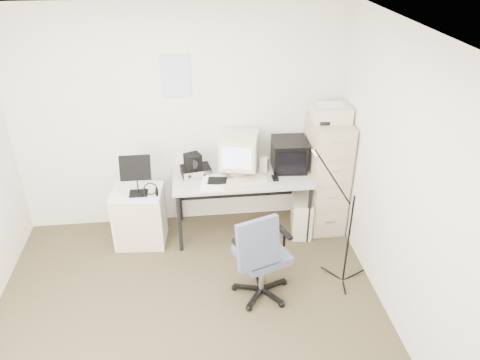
{
  "coord_description": "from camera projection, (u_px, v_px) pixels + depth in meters",
  "views": [
    {
      "loc": [
        0.09,
        -2.97,
        3.17
      ],
      "look_at": [
        0.55,
        0.95,
        0.95
      ],
      "focal_mm": 35.0,
      "sensor_mm": 36.0,
      "label": 1
    }
  ],
  "objects": [
    {
      "name": "filing_cabinet",
      "position": [
        326.0,
        175.0,
        5.24
      ],
      "size": [
        0.4,
        0.6,
        1.3
      ],
      "primitive_type": "cube",
      "color": "#C5B68E",
      "rests_on": "floor"
    },
    {
      "name": "crt_monitor",
      "position": [
        239.0,
        154.0,
        5.05
      ],
      "size": [
        0.47,
        0.49,
        0.43
      ],
      "primitive_type": "cube",
      "rotation": [
        0.0,
        0.0,
        -0.23
      ],
      "color": "#C4B492",
      "rests_on": "desk"
    },
    {
      "name": "office_chair",
      "position": [
        262.0,
        253.0,
        4.29
      ],
      "size": [
        0.72,
        0.72,
        0.97
      ],
      "primitive_type": "cube",
      "rotation": [
        0.0,
        0.0,
        0.35
      ],
      "color": "#535B66",
      "rests_on": "floor"
    },
    {
      "name": "radio_receiver",
      "position": [
        196.0,
        171.0,
        5.07
      ],
      "size": [
        0.34,
        0.27,
        0.09
      ],
      "primitive_type": "cube",
      "rotation": [
        0.0,
        0.0,
        0.17
      ],
      "color": "black",
      "rests_on": "desk"
    },
    {
      "name": "pc_tower",
      "position": [
        302.0,
        213.0,
        5.34
      ],
      "size": [
        0.29,
        0.51,
        0.44
      ],
      "primitive_type": "cube",
      "rotation": [
        0.0,
        0.0,
        -0.17
      ],
      "color": "#C4B492",
      "rests_on": "floor"
    },
    {
      "name": "ceiling",
      "position": [
        170.0,
        42.0,
        2.89
      ],
      "size": [
        3.6,
        3.6,
        0.01
      ],
      "primitive_type": "cube",
      "color": "white",
      "rests_on": "ground"
    },
    {
      "name": "wall_right",
      "position": [
        411.0,
        197.0,
        3.69
      ],
      "size": [
        0.02,
        3.6,
        2.5
      ],
      "primitive_type": "cube",
      "color": "silver",
      "rests_on": "ground"
    },
    {
      "name": "headphones",
      "position": [
        151.0,
        191.0,
        4.82
      ],
      "size": [
        0.21,
        0.21,
        0.03
      ],
      "primitive_type": "torus",
      "rotation": [
        0.0,
        0.0,
        -0.39
      ],
      "color": "black",
      "rests_on": "side_cart"
    },
    {
      "name": "desk_speaker",
      "position": [
        264.0,
        164.0,
        5.12
      ],
      "size": [
        0.11,
        0.11,
        0.16
      ],
      "primitive_type": "cube",
      "rotation": [
        0.0,
        0.0,
        -0.44
      ],
      "color": "beige",
      "rests_on": "desk"
    },
    {
      "name": "floor",
      "position": [
        191.0,
        330.0,
        4.12
      ],
      "size": [
        3.6,
        3.6,
        0.01
      ],
      "primitive_type": "cube",
      "color": "#383224",
      "rests_on": "ground"
    },
    {
      "name": "side_cart",
      "position": [
        140.0,
        216.0,
        5.09
      ],
      "size": [
        0.57,
        0.47,
        0.66
      ],
      "primitive_type": "cube",
      "rotation": [
        0.0,
        0.0,
        -0.09
      ],
      "color": "silver",
      "rests_on": "floor"
    },
    {
      "name": "papers",
      "position": [
        214.0,
        182.0,
        4.92
      ],
      "size": [
        0.29,
        0.37,
        0.02
      ],
      "primitive_type": "cube",
      "rotation": [
        0.0,
        0.0,
        -0.16
      ],
      "color": "white",
      "rests_on": "desk"
    },
    {
      "name": "desk",
      "position": [
        242.0,
        203.0,
        5.26
      ],
      "size": [
        1.5,
        0.7,
        0.73
      ],
      "primitive_type": "cube",
      "color": "#B7B8B3",
      "rests_on": "floor"
    },
    {
      "name": "mic_stand",
      "position": [
        350.0,
        227.0,
        4.37
      ],
      "size": [
        0.03,
        0.03,
        1.29
      ],
      "primitive_type": "cylinder",
      "rotation": [
        0.0,
        0.0,
        1.98
      ],
      "color": "black",
      "rests_on": "floor"
    },
    {
      "name": "keyboard",
      "position": [
        243.0,
        182.0,
        4.92
      ],
      "size": [
        0.53,
        0.3,
        0.03
      ],
      "primitive_type": "cube",
      "rotation": [
        0.0,
        0.0,
        0.26
      ],
      "color": "#C4B492",
      "rests_on": "desk"
    },
    {
      "name": "mouse",
      "position": [
        275.0,
        178.0,
        4.99
      ],
      "size": [
        0.06,
        0.1,
        0.03
      ],
      "primitive_type": "cube",
      "rotation": [
        0.0,
        0.0,
        0.04
      ],
      "color": "black",
      "rests_on": "desk"
    },
    {
      "name": "radio_speaker",
      "position": [
        193.0,
        161.0,
        5.0
      ],
      "size": [
        0.2,
        0.2,
        0.16
      ],
      "primitive_type": "cube",
      "rotation": [
        0.0,
        0.0,
        0.39
      ],
      "color": "black",
      "rests_on": "radio_receiver"
    },
    {
      "name": "wall_back",
      "position": [
        181.0,
        121.0,
        5.07
      ],
      "size": [
        3.6,
        0.02,
        2.5
      ],
      "primitive_type": "cube",
      "color": "silver",
      "rests_on": "ground"
    },
    {
      "name": "wall_calendar",
      "position": [
        176.0,
        76.0,
        4.81
      ],
      "size": [
        0.3,
        0.02,
        0.44
      ],
      "primitive_type": "cube",
      "color": "white",
      "rests_on": "wall_back"
    },
    {
      "name": "crt_tv",
      "position": [
        289.0,
        154.0,
        5.14
      ],
      "size": [
        0.39,
        0.41,
        0.33
      ],
      "primitive_type": "cube",
      "rotation": [
        0.0,
        0.0,
        -0.07
      ],
      "color": "black",
      "rests_on": "desk"
    },
    {
      "name": "printer",
      "position": [
        331.0,
        113.0,
        4.9
      ],
      "size": [
        0.42,
        0.3,
        0.16
      ],
      "primitive_type": "cube",
      "rotation": [
        0.0,
        0.0,
        -0.06
      ],
      "color": "#C4B492",
      "rests_on": "filing_cabinet"
    },
    {
      "name": "music_stand",
      "position": [
        136.0,
        175.0,
        4.76
      ],
      "size": [
        0.34,
        0.22,
        0.46
      ],
      "primitive_type": "cube",
      "rotation": [
        0.0,
        0.0,
        0.18
      ],
      "color": "black",
      "rests_on": "side_cart"
    }
  ]
}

